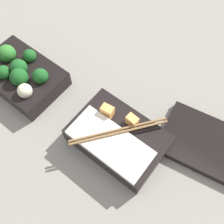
% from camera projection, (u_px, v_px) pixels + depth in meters
% --- Properties ---
extents(ground_plane, '(3.00, 3.00, 0.00)m').
position_uv_depth(ground_plane, '(68.00, 110.00, 0.63)').
color(ground_plane, gray).
extents(bento_tray_vegetable, '(0.20, 0.14, 0.08)m').
position_uv_depth(bento_tray_vegetable, '(21.00, 74.00, 0.64)').
color(bento_tray_vegetable, black).
rests_on(bento_tray_vegetable, ground_plane).
extents(bento_tray_rice, '(0.20, 0.17, 0.07)m').
position_uv_depth(bento_tray_rice, '(117.00, 138.00, 0.57)').
color(bento_tray_rice, black).
rests_on(bento_tray_rice, ground_plane).
extents(bento_lid, '(0.22, 0.17, 0.02)m').
position_uv_depth(bento_lid, '(206.00, 144.00, 0.58)').
color(bento_lid, black).
rests_on(bento_lid, ground_plane).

